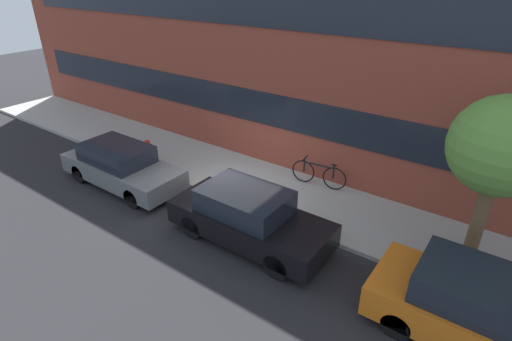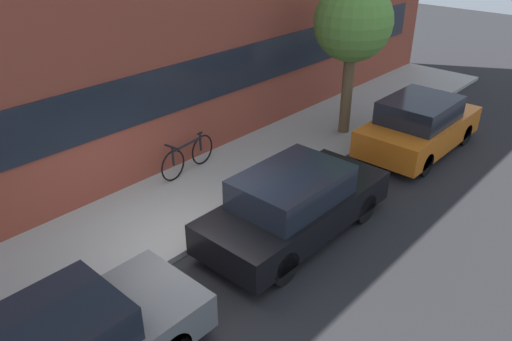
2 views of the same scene
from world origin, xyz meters
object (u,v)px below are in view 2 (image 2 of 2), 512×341
bicycle (188,156)px  street_tree (353,24)px  parked_car_orange (419,125)px  parked_car_black (295,204)px

bicycle → street_tree: bearing=155.9°
parked_car_orange → bicycle: bearing=146.0°
bicycle → street_tree: size_ratio=0.44×
parked_car_orange → street_tree: (-0.45, 1.97, 2.38)m
parked_car_orange → street_tree: size_ratio=0.95×
parked_car_black → street_tree: size_ratio=1.03×
parked_car_orange → street_tree: 3.12m
parked_car_black → parked_car_orange: bearing=-0.0°
street_tree → bicycle: bearing=163.0°
parked_car_black → bicycle: 3.37m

